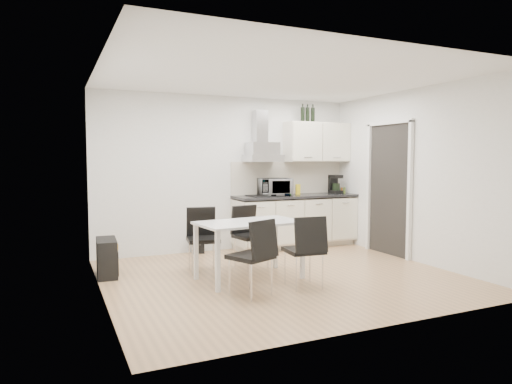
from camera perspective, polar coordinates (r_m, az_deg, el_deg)
ground at (r=6.14m, az=3.23°, el=-10.48°), size 4.50×4.50×0.00m
wall_back at (r=7.77m, az=-3.53°, el=2.31°), size 4.50×0.10×2.60m
wall_front at (r=4.27m, az=15.74°, el=0.62°), size 4.50×0.10×2.60m
wall_left at (r=5.30m, az=-18.87°, el=1.22°), size 0.10×4.00×2.60m
wall_right at (r=7.26m, az=19.27°, el=1.95°), size 0.10×4.00×2.60m
ceiling at (r=6.03m, az=3.34°, el=14.18°), size 4.50×4.50×0.00m
doorway at (r=7.65m, az=16.18°, el=0.25°), size 0.08×1.04×2.10m
kitchenette at (r=8.06m, az=5.12°, el=-0.97°), size 2.22×0.64×2.52m
dining_table at (r=5.87m, az=-0.83°, el=-4.56°), size 1.38×0.88×0.75m
chair_far_left at (r=6.30m, az=-6.63°, el=-6.03°), size 0.51×0.56×0.88m
chair_far_right at (r=6.51m, az=-0.59°, el=-5.65°), size 0.52×0.57×0.88m
chair_near_left at (r=5.20m, az=-0.69°, el=-8.18°), size 0.60×0.64×0.88m
chair_near_right at (r=5.57m, az=5.97°, el=-7.37°), size 0.48×0.54×0.88m
guitar_amp at (r=6.40m, az=-18.16°, el=-7.79°), size 0.29×0.61×0.49m
floor_speaker at (r=7.62m, az=-7.25°, el=-6.37°), size 0.23×0.21×0.32m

